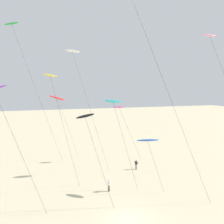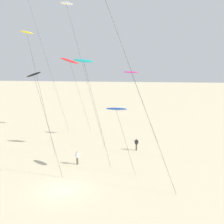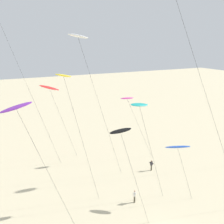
# 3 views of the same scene
# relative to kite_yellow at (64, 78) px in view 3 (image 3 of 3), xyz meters

# --- Properties ---
(kite_yellow) EXTENTS (4.55, 1.62, 16.17)m
(kite_yellow) POSITION_rel_kite_yellow_xyz_m (0.00, 0.00, 0.00)
(kite_yellow) COLOR yellow
(kite_yellow) RESTS_ON ground
(kite_magenta) EXTENTS (5.44, 1.98, 10.62)m
(kite_magenta) POSITION_rel_kite_yellow_xyz_m (12.93, 8.05, -5.16)
(kite_magenta) COLOR #D8339E
(kite_magenta) RESTS_ON ground
(kite_red) EXTENTS (5.52, 1.84, 12.84)m
(kite_red) POSITION_rel_kite_yellow_xyz_m (1.84, 14.27, -3.48)
(kite_red) COLOR red
(kite_red) RESTS_ON ground
(kite_teal) EXTENTS (4.47, 1.53, 12.66)m
(kite_teal) POSITION_rel_kite_yellow_xyz_m (7.96, -3.39, -3.36)
(kite_teal) COLOR teal
(kite_teal) RESTS_ON ground
(kite_blue) EXTENTS (3.66, 2.31, 7.53)m
(kite_blue) POSITION_rel_kite_yellow_xyz_m (11.95, -5.89, -8.38)
(kite_blue) COLOR blue
(kite_blue) RESTS_ON ground
(kite_white) EXTENTS (7.02, 3.17, 20.68)m
(kite_white) POSITION_rel_kite_yellow_xyz_m (3.82, 5.43, 4.48)
(kite_white) COLOR white
(kite_white) RESTS_ON ground
(kite_black) EXTENTS (4.20, 1.91, 11.38)m
(kite_black) POSITION_rel_kite_yellow_xyz_m (3.37, -7.19, -4.76)
(kite_black) COLOR black
(kite_black) RESTS_ON ground
(kite_purple) EXTENTS (6.48, 2.38, 14.56)m
(kite_purple) POSITION_rel_kite_yellow_xyz_m (-6.10, -5.37, -1.68)
(kite_purple) COLOR purple
(kite_purple) RESTS_ON ground
(kite_flyer_nearest) EXTENTS (0.61, 0.59, 1.67)m
(kite_flyer_nearest) POSITION_rel_kite_yellow_xyz_m (14.01, 2.22, -14.64)
(kite_flyer_nearest) COLOR #4C4738
(kite_flyer_nearest) RESTS_ON ground
(kite_flyer_middle) EXTENTS (0.70, 0.71, 1.67)m
(kite_flyer_middle) POSITION_rel_kite_yellow_xyz_m (7.10, -4.11, -14.64)
(kite_flyer_middle) COLOR #4C4738
(kite_flyer_middle) RESTS_ON ground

